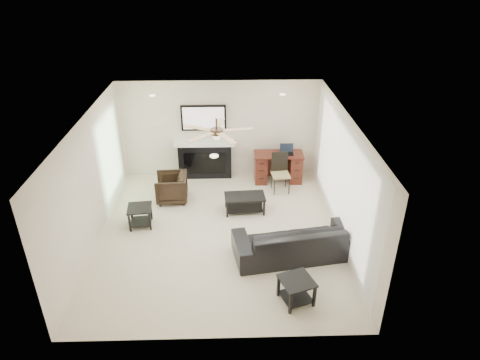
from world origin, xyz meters
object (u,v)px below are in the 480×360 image
(armchair, at_px, (171,188))
(desk, at_px, (278,167))
(coffee_table, at_px, (245,204))
(fireplace_unit, at_px, (204,143))
(sofa, at_px, (295,240))

(armchair, bearing_deg, desk, 105.64)
(armchair, height_order, desk, desk)
(coffee_table, height_order, fireplace_unit, fireplace_unit)
(desk, bearing_deg, coffee_table, -121.98)
(coffee_table, height_order, desk, desk)
(sofa, xyz_separation_m, fireplace_unit, (-1.86, 3.32, 0.61))
(coffee_table, relative_size, desk, 0.74)
(fireplace_unit, bearing_deg, armchair, -122.43)
(fireplace_unit, bearing_deg, coffee_table, -60.87)
(sofa, bearing_deg, coffee_table, -69.97)
(sofa, relative_size, armchair, 3.21)
(armchair, bearing_deg, fireplace_unit, 144.24)
(desk, bearing_deg, armchair, -161.03)
(sofa, height_order, coffee_table, sofa)
(sofa, distance_m, coffee_table, 1.84)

